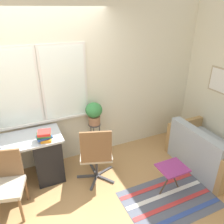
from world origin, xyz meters
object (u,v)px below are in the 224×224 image
object	(u,v)px
book_stack	(45,136)
office_chair_swivel	(96,153)
potted_plant	(94,112)
plant_stand	(95,129)
couch_loveseat	(205,152)
folding_stool	(172,170)
desk_chair_wooden	(7,183)

from	to	relation	value
book_stack	office_chair_swivel	bearing A→B (deg)	-19.55
potted_plant	plant_stand	bearing A→B (deg)	26.57
couch_loveseat	plant_stand	size ratio (longest dim) A/B	1.87
book_stack	couch_loveseat	distance (m)	2.62
couch_loveseat	potted_plant	world-z (taller)	potted_plant
potted_plant	office_chair_swivel	bearing A→B (deg)	-108.18
office_chair_swivel	couch_loveseat	xyz separation A→B (m)	(1.80, -0.42, -0.24)
book_stack	office_chair_swivel	distance (m)	0.79
book_stack	plant_stand	size ratio (longest dim) A/B	0.32
couch_loveseat	potted_plant	xyz separation A→B (m)	(-1.60, 1.02, 0.62)
office_chair_swivel	couch_loveseat	bearing A→B (deg)	-174.61
book_stack	potted_plant	distance (m)	0.94
plant_stand	couch_loveseat	bearing A→B (deg)	-32.38
book_stack	potted_plant	size ratio (longest dim) A/B	0.56
book_stack	folding_stool	world-z (taller)	book_stack
desk_chair_wooden	folding_stool	world-z (taller)	desk_chair_wooden
office_chair_swivel	plant_stand	bearing A→B (deg)	-89.79
office_chair_swivel	potted_plant	world-z (taller)	potted_plant
office_chair_swivel	couch_loveseat	size ratio (longest dim) A/B	0.78
folding_stool	couch_loveseat	bearing A→B (deg)	15.04
plant_stand	desk_chair_wooden	bearing A→B (deg)	-155.77
desk_chair_wooden	office_chair_swivel	xyz separation A→B (m)	(1.24, 0.04, 0.06)
office_chair_swivel	desk_chair_wooden	bearing A→B (deg)	20.43
potted_plant	folding_stool	xyz separation A→B (m)	(0.71, -1.26, -0.49)
office_chair_swivel	plant_stand	size ratio (longest dim) A/B	1.46
office_chair_swivel	book_stack	bearing A→B (deg)	-1.17
book_stack	plant_stand	distance (m)	0.99
couch_loveseat	folding_stool	world-z (taller)	couch_loveseat
desk_chair_wooden	couch_loveseat	size ratio (longest dim) A/B	0.68
desk_chair_wooden	folding_stool	xyz separation A→B (m)	(2.14, -0.61, -0.06)
book_stack	desk_chair_wooden	distance (m)	0.75
book_stack	desk_chair_wooden	bearing A→B (deg)	-153.53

